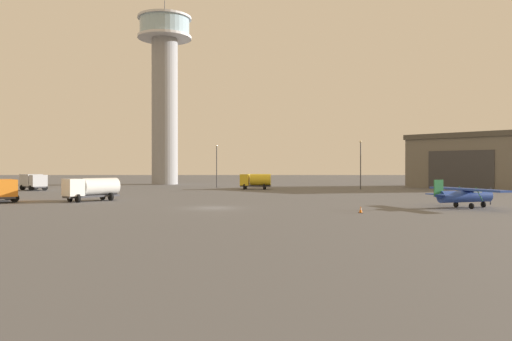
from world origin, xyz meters
name	(u,v)px	position (x,y,z in m)	size (l,w,h in m)	color
ground_plane	(215,208)	(0.00, 0.00, 0.00)	(400.00, 400.00, 0.00)	#545456
control_tower	(166,82)	(-17.63, 67.96, 24.72)	(12.84, 12.84, 44.23)	gray
hangar	(479,161)	(48.68, 47.90, 5.39)	(28.26, 28.33, 10.73)	#6B665B
airplane_blue	(466,195)	(25.68, -0.20, 1.37)	(7.72, 9.80, 2.93)	#2847A8
truck_fuel_tanker_white	(94,188)	(-15.83, 10.04, 1.64)	(6.13, 6.36, 2.83)	#38383D
truck_fuel_tanker_yellow	(257,180)	(4.31, 41.65, 1.65)	(5.91, 3.51, 2.88)	#38383D
truck_box_silver	(35,181)	(-35.69, 37.81, 1.66)	(6.15, 6.03, 2.88)	#38383D
truck_box_orange	(4,189)	(-26.35, 8.92, 1.58)	(5.91, 6.78, 2.72)	#38383D
light_post_west	(362,160)	(23.88, 41.12, 5.41)	(0.44, 0.44, 9.14)	#38383D
light_post_east	(218,162)	(-3.58, 48.82, 5.18)	(0.44, 0.44, 8.70)	#38383D
traffic_cone_near_left	(362,210)	(13.95, -5.50, 0.31)	(0.36, 0.36, 0.63)	black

